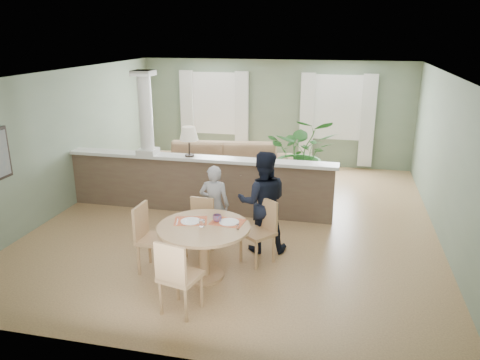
% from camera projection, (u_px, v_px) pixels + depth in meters
% --- Properties ---
extents(ground, '(8.00, 8.00, 0.00)m').
position_uv_depth(ground, '(241.00, 219.00, 8.85)').
color(ground, tan).
rests_on(ground, ground).
extents(room_shell, '(7.02, 8.02, 2.71)m').
position_uv_depth(room_shell, '(247.00, 118.00, 8.89)').
color(room_shell, gray).
rests_on(room_shell, ground).
extents(pony_wall, '(5.32, 0.38, 2.70)m').
position_uv_depth(pony_wall, '(193.00, 176.00, 9.03)').
color(pony_wall, brown).
rests_on(pony_wall, ground).
extents(sofa, '(3.36, 1.71, 0.94)m').
position_uv_depth(sofa, '(222.00, 166.00, 10.56)').
color(sofa, '#967051').
rests_on(sofa, ground).
extents(houseplant, '(1.58, 1.40, 1.65)m').
position_uv_depth(houseplant, '(302.00, 154.00, 10.23)').
color(houseplant, '#296127').
rests_on(houseplant, ground).
extents(dining_table, '(1.31, 1.31, 0.89)m').
position_uv_depth(dining_table, '(204.00, 236.00, 6.59)').
color(dining_table, tan).
rests_on(dining_table, ground).
extents(chair_far_boy, '(0.41, 0.41, 0.89)m').
position_uv_depth(chair_far_boy, '(200.00, 223.00, 7.39)').
color(chair_far_boy, tan).
rests_on(chair_far_boy, ground).
extents(chair_far_man, '(0.62, 0.62, 0.98)m').
position_uv_depth(chair_far_man, '(261.00, 228.00, 7.10)').
color(chair_far_man, tan).
rests_on(chair_far_man, ground).
extents(chair_near, '(0.55, 0.55, 1.01)m').
position_uv_depth(chair_near, '(177.00, 274.00, 5.72)').
color(chair_near, tan).
rests_on(chair_near, ground).
extents(chair_side, '(0.47, 0.47, 1.01)m').
position_uv_depth(chair_side, '(149.00, 235.00, 6.82)').
color(chair_side, tan).
rests_on(chair_side, ground).
extents(child_person, '(0.52, 0.37, 1.35)m').
position_uv_depth(child_person, '(214.00, 205.00, 7.64)').
color(child_person, '#9A999E').
rests_on(child_person, ground).
extents(man_person, '(0.91, 0.78, 1.65)m').
position_uv_depth(man_person, '(263.00, 202.00, 7.37)').
color(man_person, black).
rests_on(man_person, ground).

